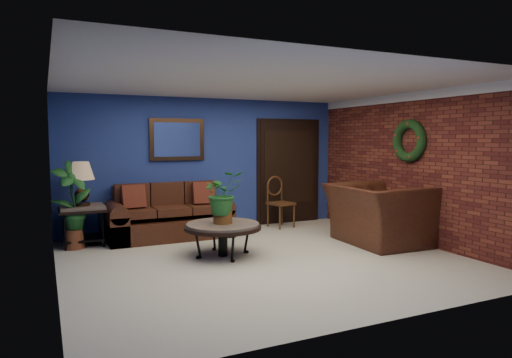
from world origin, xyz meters
name	(u,v)px	position (x,y,z in m)	size (l,w,h in m)	color
floor	(265,260)	(0.00, 0.00, 0.00)	(5.50, 5.50, 0.00)	beige
wall_back	(208,164)	(0.00, 2.50, 1.25)	(5.50, 0.04, 2.50)	navy
wall_left	(53,180)	(-2.75, 0.00, 1.25)	(0.04, 5.00, 2.50)	navy
wall_right_brick	(413,168)	(2.75, 0.00, 1.25)	(0.04, 5.00, 2.50)	maroon
ceiling	(266,83)	(0.00, 0.00, 2.50)	(5.50, 5.00, 0.02)	silver
crown_molding	(414,96)	(2.72, 0.00, 2.43)	(0.03, 5.00, 0.14)	white
wall_mirror	(177,140)	(-0.60, 2.46, 1.72)	(1.02, 0.06, 0.77)	#402917
closet_door	(289,172)	(1.75, 2.47, 1.05)	(1.44, 0.06, 2.18)	black
wreath	(409,141)	(2.69, 0.05, 1.70)	(0.72, 0.72, 0.16)	black
sofa	(169,220)	(-0.88, 2.08, 0.31)	(2.12, 0.92, 0.96)	#482314
coffee_table	(223,227)	(-0.48, 0.45, 0.43)	(1.14, 1.14, 0.49)	#4A4541
end_table	(83,215)	(-2.30, 2.05, 0.50)	(0.72, 0.72, 0.65)	#4A4541
table_lamp	(81,178)	(-2.30, 2.05, 1.10)	(0.41, 0.41, 0.69)	#402917
side_chair	(279,198)	(1.33, 2.12, 0.57)	(0.51, 0.51, 1.00)	#5C311A
armchair	(378,214)	(2.15, 0.13, 0.49)	(1.51, 1.32, 0.98)	#482314
coffee_plant	(223,195)	(-0.48, 0.45, 0.92)	(0.61, 0.53, 0.78)	brown
floor_plant	(363,212)	(2.35, 0.80, 0.42)	(0.42, 0.37, 0.81)	brown
tall_plant	(73,201)	(-2.45, 1.89, 0.75)	(0.70, 0.56, 1.40)	brown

